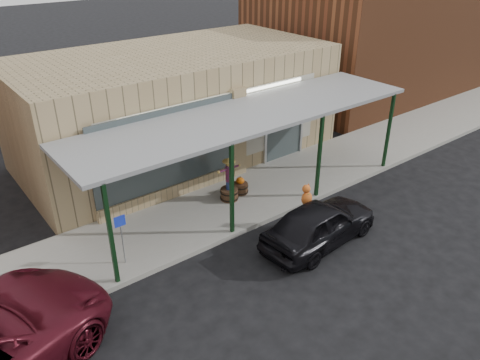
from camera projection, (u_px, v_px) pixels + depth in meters
ground at (326, 247)px, 13.61m from camera, size 120.00×120.00×0.00m
sidewalk at (249, 196)px, 16.09m from camera, size 40.00×3.20×0.15m
storefront at (176, 106)px, 18.33m from camera, size 12.00×6.25×4.20m
awning at (250, 116)px, 14.69m from camera, size 12.00×3.00×3.04m
block_buildings_near at (202, 51)px, 19.36m from camera, size 61.00×8.00×8.00m
barrel_scarecrow at (229, 186)px, 15.52m from camera, size 0.92×0.73×1.54m
barrel_pumpkin at (240, 187)px, 16.06m from camera, size 0.63×0.63×0.63m
handicap_sign at (121, 233)px, 12.29m from camera, size 0.31×0.04×1.48m
parked_sedan at (320, 223)px, 13.51m from camera, size 4.00×1.86×1.55m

